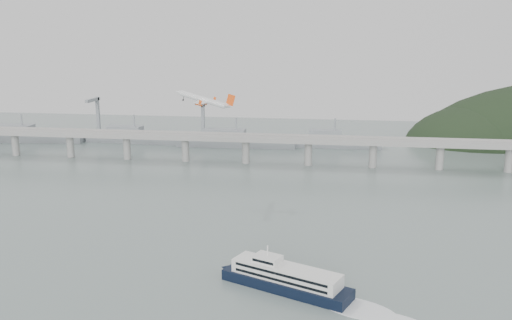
# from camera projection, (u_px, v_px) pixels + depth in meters

# --- Properties ---
(ground) EXTENTS (900.00, 900.00, 0.00)m
(ground) POSITION_uv_depth(u_px,v_px,m) (238.00, 267.00, 238.78)
(ground) COLOR slate
(ground) RESTS_ON ground
(bridge) EXTENTS (800.00, 22.00, 23.90)m
(bridge) POSITION_uv_depth(u_px,v_px,m) (282.00, 143.00, 427.94)
(bridge) COLOR gray
(bridge) RESTS_ON ground
(distant_fleet) EXTENTS (453.00, 60.90, 40.00)m
(distant_fleet) POSITION_uv_depth(u_px,v_px,m) (128.00, 137.00, 515.55)
(distant_fleet) COLOR gray
(distant_fleet) RESTS_ON ground
(ferry) EXTENTS (84.12, 42.81, 16.81)m
(ferry) POSITION_uv_depth(u_px,v_px,m) (286.00, 279.00, 216.54)
(ferry) COLOR black
(ferry) RESTS_ON ground
(airliner) EXTENTS (38.57, 34.72, 12.87)m
(airliner) POSITION_uv_depth(u_px,v_px,m) (204.00, 100.00, 332.26)
(airliner) COLOR white
(airliner) RESTS_ON ground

